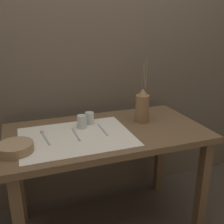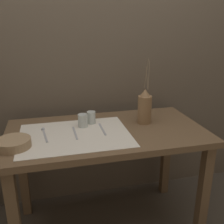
% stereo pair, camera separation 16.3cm
% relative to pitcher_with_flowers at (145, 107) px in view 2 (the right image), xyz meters
% --- Properties ---
extents(stone_wall_back, '(7.00, 0.06, 2.40)m').
position_rel_pitcher_with_flowers_xyz_m(stone_wall_back, '(-0.28, 0.39, 0.32)').
color(stone_wall_back, brown).
rests_on(stone_wall_back, ground_plane).
extents(wooden_table, '(1.28, 0.69, 0.76)m').
position_rel_pitcher_with_flowers_xyz_m(wooden_table, '(-0.28, -0.06, -0.22)').
color(wooden_table, brown).
rests_on(wooden_table, ground_plane).
extents(linen_cloth, '(0.67, 0.51, 0.00)m').
position_rel_pitcher_with_flowers_xyz_m(linen_cloth, '(-0.49, -0.10, -0.11)').
color(linen_cloth, silver).
rests_on(linen_cloth, wooden_table).
extents(pitcher_with_flowers, '(0.09, 0.09, 0.44)m').
position_rel_pitcher_with_flowers_xyz_m(pitcher_with_flowers, '(0.00, 0.00, 0.00)').
color(pitcher_with_flowers, olive).
rests_on(pitcher_with_flowers, wooden_table).
extents(wooden_bowl, '(0.19, 0.19, 0.05)m').
position_rel_pitcher_with_flowers_xyz_m(wooden_bowl, '(-0.84, -0.19, -0.09)').
color(wooden_bowl, '#9E7F5B').
rests_on(wooden_bowl, wooden_table).
extents(glass_tumbler_near, '(0.06, 0.06, 0.09)m').
position_rel_pitcher_with_flowers_xyz_m(glass_tumbler_near, '(-0.42, 0.02, -0.07)').
color(glass_tumbler_near, silver).
rests_on(glass_tumbler_near, wooden_table).
extents(glass_tumbler_far, '(0.06, 0.06, 0.08)m').
position_rel_pitcher_with_flowers_xyz_m(glass_tumbler_far, '(-0.36, 0.08, -0.07)').
color(glass_tumbler_far, silver).
rests_on(glass_tumbler_far, wooden_table).
extents(spoon_outer, '(0.04, 0.21, 0.02)m').
position_rel_pitcher_with_flowers_xyz_m(spoon_outer, '(-0.68, -0.01, -0.11)').
color(spoon_outer, '#A8A8AD').
rests_on(spoon_outer, wooden_table).
extents(fork_outer, '(0.02, 0.20, 0.00)m').
position_rel_pitcher_with_flowers_xyz_m(fork_outer, '(-0.49, -0.07, -0.11)').
color(fork_outer, '#A8A8AD').
rests_on(fork_outer, wooden_table).
extents(knife_center, '(0.01, 0.20, 0.00)m').
position_rel_pitcher_with_flowers_xyz_m(knife_center, '(-0.31, -0.05, -0.11)').
color(knife_center, '#A8A8AD').
rests_on(knife_center, wooden_table).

